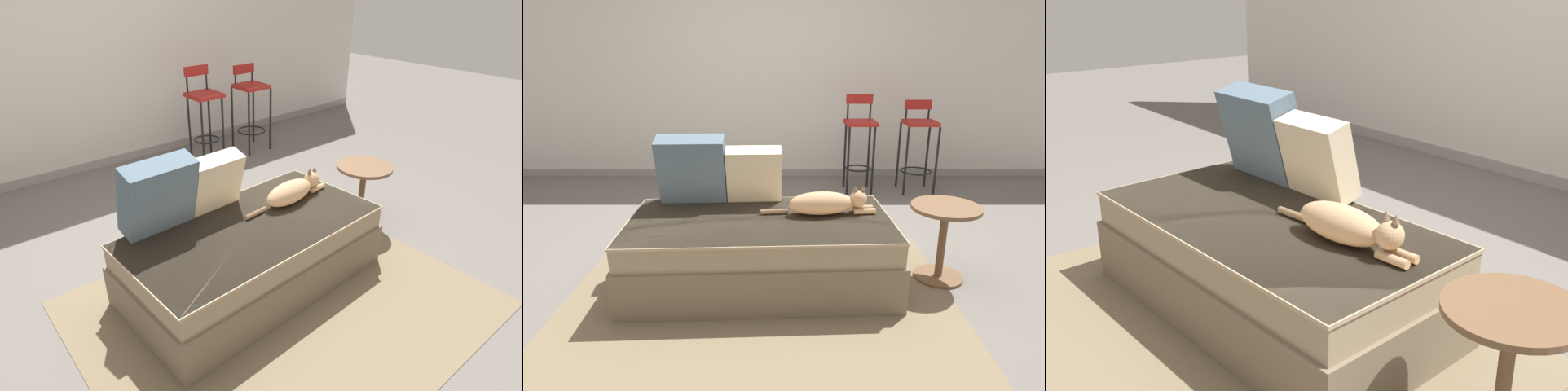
% 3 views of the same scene
% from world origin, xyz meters
% --- Properties ---
extents(ground_plane, '(16.00, 16.00, 0.00)m').
position_xyz_m(ground_plane, '(0.00, 0.00, 0.00)').
color(ground_plane, '#66605B').
rests_on(ground_plane, ground).
extents(wall_back_panel, '(8.00, 0.10, 2.60)m').
position_xyz_m(wall_back_panel, '(0.00, 2.25, 1.30)').
color(wall_back_panel, silver).
rests_on(wall_back_panel, ground).
extents(wall_baseboard_trim, '(8.00, 0.02, 0.09)m').
position_xyz_m(wall_baseboard_trim, '(0.00, 2.20, 0.04)').
color(wall_baseboard_trim, gray).
rests_on(wall_baseboard_trim, ground).
extents(area_rug, '(2.38, 1.97, 0.01)m').
position_xyz_m(area_rug, '(0.00, -0.70, 0.00)').
color(area_rug, '#75664C').
rests_on(area_rug, ground).
extents(couch, '(1.71, 0.94, 0.45)m').
position_xyz_m(couch, '(0.00, -0.40, 0.23)').
color(couch, '#766750').
rests_on(couch, ground).
extents(throw_pillow_corner, '(0.46, 0.29, 0.48)m').
position_xyz_m(throw_pillow_corner, '(-0.48, -0.09, 0.69)').
color(throw_pillow_corner, '#4C6070').
rests_on(throw_pillow_corner, couch).
extents(throw_pillow_middle, '(0.38, 0.24, 0.40)m').
position_xyz_m(throw_pillow_middle, '(-0.06, -0.07, 0.65)').
color(throw_pillow_middle, beige).
rests_on(throw_pillow_middle, couch).
extents(cat, '(0.75, 0.21, 0.19)m').
position_xyz_m(cat, '(0.42, -0.32, 0.52)').
color(cat, tan).
rests_on(cat, couch).
extents(bar_stool_near_window, '(0.32, 0.32, 1.02)m').
position_xyz_m(bar_stool_near_window, '(0.95, 1.61, 0.61)').
color(bar_stool_near_window, black).
rests_on(bar_stool_near_window, ground).
extents(bar_stool_by_doorway, '(0.34, 0.34, 0.97)m').
position_xyz_m(bar_stool_by_doorway, '(1.57, 1.61, 0.57)').
color(bar_stool_by_doorway, black).
rests_on(bar_stool_by_doorway, ground).
extents(side_table, '(0.44, 0.44, 0.52)m').
position_xyz_m(side_table, '(1.19, -0.35, 0.34)').
color(side_table, brown).
rests_on(side_table, ground).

